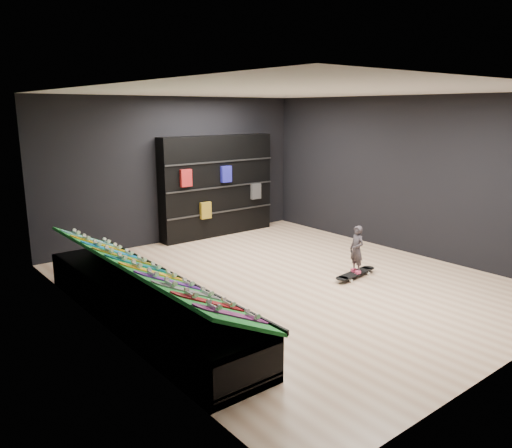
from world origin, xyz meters
TOP-DOWN VIEW (x-y plane):
  - floor at (0.00, 0.00)m, footprint 6.00×7.00m
  - ceiling at (0.00, 0.00)m, footprint 6.00×7.00m
  - wall_back at (0.00, 3.50)m, footprint 6.00×0.02m
  - wall_left at (-3.00, 0.00)m, footprint 0.02×7.00m
  - wall_right at (3.00, 0.00)m, footprint 0.02×7.00m
  - display_rack at (-2.55, 0.00)m, footprint 0.90×4.50m
  - turf_ramp at (-2.50, 0.00)m, footprint 0.92×4.50m
  - back_shelving at (0.91, 3.32)m, footprint 2.74×0.32m
  - floor_skateboard at (1.02, -0.55)m, footprint 1.00×0.33m
  - child at (1.02, -0.55)m, footprint 0.16×0.20m
  - display_board_0 at (-2.49, -1.90)m, footprint 0.93×0.22m
  - display_board_1 at (-2.49, -1.48)m, footprint 0.93×0.22m
  - display_board_2 at (-2.49, -1.06)m, footprint 0.93×0.22m
  - display_board_3 at (-2.49, -0.63)m, footprint 0.93×0.22m
  - display_board_4 at (-2.49, -0.21)m, footprint 0.93×0.22m
  - display_board_5 at (-2.49, 0.21)m, footprint 0.93×0.22m
  - display_board_6 at (-2.49, 0.63)m, footprint 0.93×0.22m
  - display_board_7 at (-2.49, 1.06)m, footprint 0.93×0.22m
  - display_board_8 at (-2.49, 1.48)m, footprint 0.93×0.22m
  - display_board_9 at (-2.49, 1.90)m, footprint 0.93×0.22m

SIDE VIEW (x-z plane):
  - floor at x=0.00m, z-range -0.01..0.01m
  - floor_skateboard at x=1.02m, z-range 0.00..0.09m
  - display_rack at x=-2.55m, z-range 0.00..0.50m
  - child at x=1.02m, z-range 0.09..0.57m
  - turf_ramp at x=-2.50m, z-range 0.48..0.94m
  - display_board_0 at x=-2.49m, z-range 0.49..0.99m
  - display_board_1 at x=-2.49m, z-range 0.49..0.99m
  - display_board_2 at x=-2.49m, z-range 0.49..0.99m
  - display_board_3 at x=-2.49m, z-range 0.49..0.99m
  - display_board_4 at x=-2.49m, z-range 0.49..0.99m
  - display_board_5 at x=-2.49m, z-range 0.49..0.99m
  - display_board_6 at x=-2.49m, z-range 0.49..0.99m
  - display_board_7 at x=-2.49m, z-range 0.49..0.99m
  - display_board_8 at x=-2.49m, z-range 0.49..0.99m
  - display_board_9 at x=-2.49m, z-range 0.49..0.99m
  - back_shelving at x=0.91m, z-range 0.00..2.19m
  - wall_back at x=0.00m, z-range 0.00..3.00m
  - wall_left at x=-3.00m, z-range 0.00..3.00m
  - wall_right at x=3.00m, z-range 0.00..3.00m
  - ceiling at x=0.00m, z-range 3.00..3.00m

